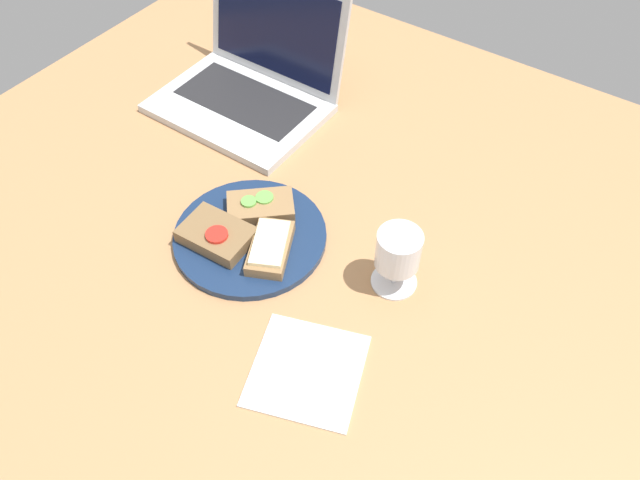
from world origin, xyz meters
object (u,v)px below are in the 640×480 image
(wine_glass, at_px, (398,253))
(plate, at_px, (250,236))
(sandwich_with_cheese, at_px, (270,247))
(sandwich_with_tomato, at_px, (217,235))
(laptop, at_px, (251,80))
(napkin, at_px, (307,371))
(sandwich_with_cucumber, at_px, (260,206))

(wine_glass, bearing_deg, plate, -166.42)
(sandwich_with_cheese, bearing_deg, plate, 167.74)
(sandwich_with_tomato, bearing_deg, sandwich_with_cheese, 17.98)
(sandwich_with_tomato, height_order, wine_glass, wine_glass)
(laptop, bearing_deg, wine_glass, -26.61)
(plate, relative_size, napkin, 1.65)
(sandwich_with_cucumber, relative_size, sandwich_with_cheese, 1.02)
(sandwich_with_cucumber, distance_m, napkin, 0.31)
(sandwich_with_tomato, distance_m, wine_glass, 0.30)
(sandwich_with_tomato, height_order, napkin, sandwich_with_tomato)
(sandwich_with_cheese, relative_size, napkin, 0.81)
(sandwich_with_cucumber, distance_m, laptop, 0.33)
(sandwich_with_tomato, relative_size, sandwich_with_cheese, 0.95)
(sandwich_with_tomato, relative_size, wine_glass, 1.07)
(plate, bearing_deg, laptop, 128.02)
(sandwich_with_tomato, relative_size, napkin, 0.77)
(plate, bearing_deg, napkin, -33.69)
(plate, relative_size, laptop, 0.77)
(sandwich_with_cucumber, bearing_deg, plate, -71.98)
(sandwich_with_cucumber, xyz_separation_m, laptop, (-0.21, 0.24, 0.02))
(plate, distance_m, sandwich_with_cucumber, 0.06)
(sandwich_with_tomato, xyz_separation_m, laptop, (-0.20, 0.33, 0.02))
(wine_glass, height_order, laptop, laptop)
(sandwich_with_tomato, distance_m, napkin, 0.28)
(sandwich_with_cucumber, relative_size, sandwich_with_tomato, 1.08)
(sandwich_with_cheese, bearing_deg, wine_glass, 20.19)
(sandwich_with_tomato, distance_m, laptop, 0.39)
(sandwich_with_cucumber, height_order, laptop, laptop)
(plate, relative_size, sandwich_with_tomato, 2.14)
(wine_glass, bearing_deg, laptop, 153.39)
(sandwich_with_cheese, bearing_deg, sandwich_with_tomato, -162.02)
(plate, relative_size, wine_glass, 2.28)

